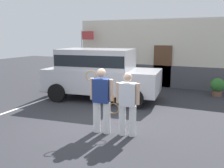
{
  "coord_description": "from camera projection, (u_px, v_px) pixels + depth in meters",
  "views": [
    {
      "loc": [
        3.3,
        -5.93,
        2.55
      ],
      "look_at": [
        0.06,
        1.2,
        1.05
      ],
      "focal_mm": 40.01,
      "sensor_mm": 36.0,
      "label": 1
    }
  ],
  "objects": [
    {
      "name": "parking_stripe_0",
      "position": [
        36.0,
        102.0,
        9.83
      ],
      "size": [
        0.12,
        4.4,
        0.01
      ],
      "primitive_type": "cube",
      "color": "silver",
      "rests_on": "ground_plane"
    },
    {
      "name": "flag_pole",
      "position": [
        85.0,
        46.0,
        13.89
      ],
      "size": [
        0.8,
        0.08,
        2.88
      ],
      "color": "silver",
      "rests_on": "ground_plane"
    },
    {
      "name": "house_frontage",
      "position": [
        155.0,
        55.0,
        12.87
      ],
      "size": [
        8.51,
        0.4,
        3.41
      ],
      "color": "beige",
      "rests_on": "ground_plane"
    },
    {
      "name": "tennis_player_woman",
      "position": [
        127.0,
        104.0,
        6.39
      ],
      "size": [
        0.88,
        0.31,
        1.65
      ],
      "rotation": [
        0.0,
        0.0,
        3.28
      ],
      "color": "white",
      "rests_on": "ground_plane"
    },
    {
      "name": "potted_plant_by_porch",
      "position": [
        217.0,
        86.0,
        10.74
      ],
      "size": [
        0.6,
        0.6,
        0.79
      ],
      "color": "brown",
      "rests_on": "ground_plane"
    },
    {
      "name": "ground_plane",
      "position": [
        93.0,
        127.0,
        7.13
      ],
      "size": [
        40.0,
        40.0,
        0.0
      ],
      "primitive_type": "plane",
      "color": "#2D2D33"
    },
    {
      "name": "parked_suv",
      "position": [
        100.0,
        71.0,
        10.15
      ],
      "size": [
        4.78,
        2.57,
        2.05
      ],
      "rotation": [
        0.0,
        0.0,
        0.11
      ],
      "color": "#B7B7BC",
      "rests_on": "ground_plane"
    },
    {
      "name": "tennis_player_man",
      "position": [
        101.0,
        100.0,
        6.58
      ],
      "size": [
        0.78,
        0.3,
        1.74
      ],
      "rotation": [
        0.0,
        0.0,
        3.22
      ],
      "color": "white",
      "rests_on": "ground_plane"
    }
  ]
}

